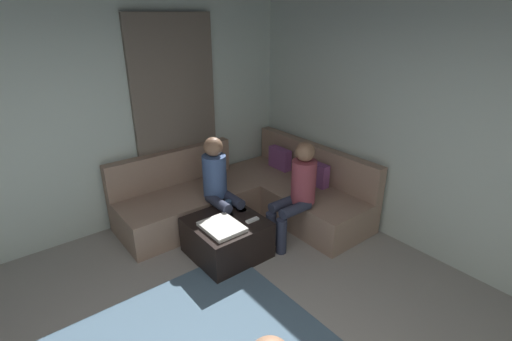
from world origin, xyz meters
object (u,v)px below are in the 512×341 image
(coffee_mug, at_px, (228,204))
(person_on_couch_side, at_px, (219,184))
(game_remote, at_px, (252,220))
(ottoman, at_px, (227,237))
(person_on_couch_back, at_px, (297,190))
(sectional_couch, at_px, (249,195))

(coffee_mug, distance_m, person_on_couch_side, 0.26)
(game_remote, bearing_deg, ottoman, -129.29)
(person_on_couch_back, xyz_separation_m, person_on_couch_side, (-0.67, -0.61, 0.00))
(ottoman, bearing_deg, person_on_couch_back, 71.34)
(ottoman, bearing_deg, person_on_couch_side, 155.09)
(coffee_mug, relative_size, person_on_couch_side, 0.08)
(person_on_couch_back, relative_size, person_on_couch_side, 1.00)
(ottoman, distance_m, person_on_couch_back, 0.95)
(sectional_couch, distance_m, ottoman, 0.92)
(sectional_couch, height_order, coffee_mug, sectional_couch)
(ottoman, distance_m, game_remote, 0.36)
(ottoman, relative_size, person_on_couch_side, 0.63)
(coffee_mug, height_order, game_remote, coffee_mug)
(coffee_mug, bearing_deg, ottoman, -39.29)
(coffee_mug, xyz_separation_m, person_on_couch_side, (-0.18, 0.01, 0.19))
(game_remote, distance_m, person_on_couch_back, 0.62)
(sectional_couch, relative_size, game_remote, 17.00)
(sectional_couch, xyz_separation_m, person_on_couch_side, (0.15, -0.55, 0.38))
(person_on_couch_back, bearing_deg, coffee_mug, 51.42)
(sectional_couch, xyz_separation_m, person_on_couch_back, (0.81, 0.06, 0.38))
(sectional_couch, relative_size, person_on_couch_side, 2.12)
(game_remote, bearing_deg, person_on_couch_side, -176.57)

